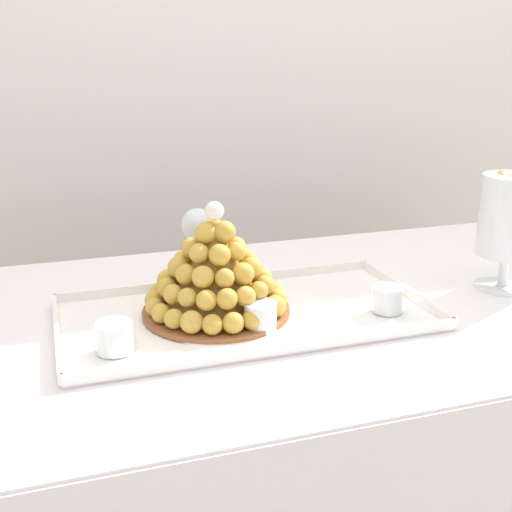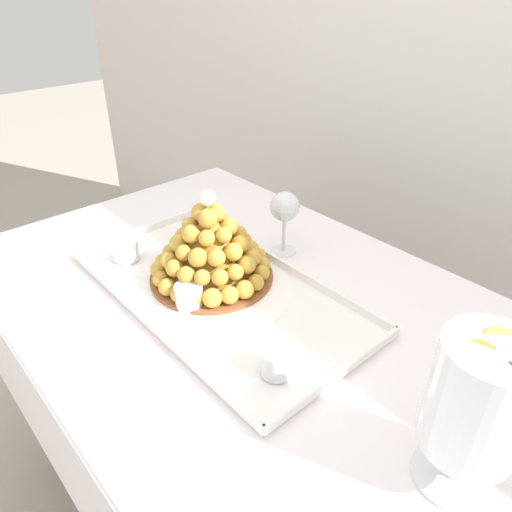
% 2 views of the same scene
% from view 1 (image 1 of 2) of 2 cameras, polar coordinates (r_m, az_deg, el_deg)
% --- Properties ---
extents(backdrop_wall, '(4.80, 0.10, 2.50)m').
position_cam_1_polar(backdrop_wall, '(1.96, -3.90, 18.49)').
color(backdrop_wall, silver).
rests_on(backdrop_wall, ground_plane).
extents(buffet_table, '(1.51, 0.82, 0.76)m').
position_cam_1_polar(buffet_table, '(1.30, 6.03, -8.43)').
color(buffet_table, brown).
rests_on(buffet_table, ground_plane).
extents(serving_tray, '(0.66, 0.34, 0.02)m').
position_cam_1_polar(serving_tray, '(1.17, -0.95, -5.22)').
color(serving_tray, white).
rests_on(serving_tray, buffet_table).
extents(croquembouche, '(0.27, 0.27, 0.21)m').
position_cam_1_polar(croquembouche, '(1.14, -3.58, -1.49)').
color(croquembouche, brown).
rests_on(croquembouche, serving_tray).
extents(dessert_cup_left, '(0.06, 0.06, 0.05)m').
position_cam_1_polar(dessert_cup_left, '(1.04, -12.36, -7.06)').
color(dessert_cup_left, silver).
rests_on(dessert_cup_left, serving_tray).
extents(dessert_cup_mid_left, '(0.06, 0.06, 0.05)m').
position_cam_1_polar(dessert_cup_mid_left, '(1.09, 0.37, -5.42)').
color(dessert_cup_mid_left, silver).
rests_on(dessert_cup_mid_left, serving_tray).
extents(dessert_cup_centre, '(0.05, 0.05, 0.05)m').
position_cam_1_polar(dessert_cup_centre, '(1.19, 11.52, -3.82)').
color(dessert_cup_centre, silver).
rests_on(dessert_cup_centre, serving_tray).
extents(macaron_goblet, '(0.12, 0.12, 0.25)m').
position_cam_1_polar(macaron_goblet, '(1.36, 21.48, 3.14)').
color(macaron_goblet, white).
rests_on(macaron_goblet, buffet_table).
extents(wine_glass, '(0.07, 0.07, 0.15)m').
position_cam_1_polar(wine_glass, '(1.33, -5.15, 2.50)').
color(wine_glass, silver).
rests_on(wine_glass, buffet_table).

